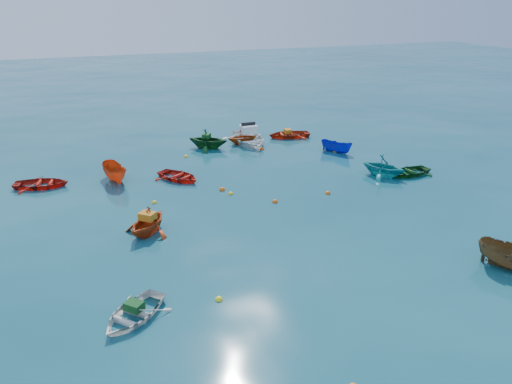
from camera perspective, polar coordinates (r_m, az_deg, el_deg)
name	(u,v)px	position (r m, az deg, el deg)	size (l,w,h in m)	color
ground	(292,235)	(24.67, 4.18, -4.91)	(160.00, 160.00, 0.00)	#0B4050
dinghy_white_near	(134,318)	(19.38, -13.81, -13.79)	(2.09, 2.92, 0.61)	silver
dinghy_orange_w	(148,233)	(25.36, -12.19, -4.60)	(2.36, 2.74, 1.44)	#B93C11
dinghy_green_e	(409,175)	(34.12, 17.08, 1.91)	(2.14, 3.00, 0.62)	#0F4317
dinghy_cyan_se	(383,176)	(33.42, 14.28, 1.79)	(2.49, 2.89, 1.52)	teal
dinghy_red_nw	(42,187)	(33.23, -23.27, 0.53)	(2.29, 3.21, 0.67)	red
sampan_orange_n	(116,181)	(32.81, -15.71, 1.27)	(1.18, 3.13, 1.21)	#CC4313
dinghy_green_n	(208,148)	(38.45, -5.49, 5.02)	(2.58, 2.99, 1.57)	#0F4317
dinghy_red_ne	(289,137)	(41.32, 3.76, 6.27)	(2.44, 3.41, 0.71)	red
sampan_blue_far	(336,152)	(37.81, 9.13, 4.54)	(0.96, 2.53, 0.98)	#0D1BAA
dinghy_red_far	(179,180)	(32.14, -8.84, 1.42)	(2.18, 3.05, 0.63)	red
dinghy_orange_far	(243,144)	(39.45, -1.54, 5.55)	(2.04, 2.36, 1.24)	#C45012
motorboat_white	(248,143)	(39.57, -0.88, 5.61)	(3.44, 4.81, 1.60)	white
tarp_green_a	(134,306)	(19.18, -13.74, -12.53)	(0.64, 0.49, 0.31)	#11471A
tarp_orange_a	(148,216)	(25.02, -12.30, -2.70)	(0.76, 0.57, 0.37)	orange
tarp_green_b	(206,136)	(38.22, -5.68, 6.39)	(0.68, 0.51, 0.33)	#124918
tarp_orange_b	(288,131)	(41.16, 3.65, 6.96)	(0.69, 0.52, 0.33)	#C87414
buoy_ye_a	(219,300)	(19.84, -4.26, -12.20)	(0.30, 0.30, 0.30)	#FFF11A
buoy_or_b	(275,202)	(28.35, 2.18, -1.17)	(0.33, 0.33, 0.33)	#EC580C
buoy_ye_b	(154,203)	(28.80, -11.54, -1.24)	(0.31, 0.31, 0.31)	yellow
buoy_or_c	(222,190)	(30.11, -3.88, 0.21)	(0.37, 0.37, 0.37)	#D95B0B
buoy_ye_c	(231,194)	(29.48, -2.91, -0.25)	(0.31, 0.31, 0.31)	yellow
buoy_or_d	(328,194)	(29.83, 8.21, -0.19)	(0.32, 0.32, 0.32)	#EB5D0C
buoy_ye_d	(186,157)	(36.53, -8.01, 3.99)	(0.30, 0.30, 0.30)	yellow
buoy_or_e	(262,150)	(37.92, 0.71, 4.87)	(0.35, 0.35, 0.35)	#EB4C0C
buoy_ye_e	(335,152)	(37.86, 9.01, 4.57)	(0.35, 0.35, 0.35)	yellow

